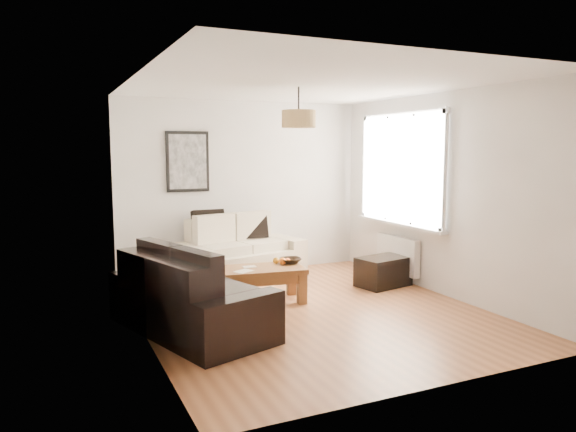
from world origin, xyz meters
name	(u,v)px	position (x,y,z in m)	size (l,w,h in m)	color
floor	(309,311)	(0.00, 0.00, 0.00)	(4.50, 4.50, 0.00)	brown
ceiling	(310,84)	(0.00, 0.00, 2.60)	(3.80, 4.50, 0.00)	white
wall_back	(243,188)	(0.00, 2.25, 1.30)	(3.80, 0.04, 2.60)	silver
wall_front	(442,225)	(0.00, -2.25, 1.30)	(3.80, 0.04, 2.60)	silver
wall_left	(140,208)	(-1.90, 0.00, 1.30)	(0.04, 4.50, 2.60)	silver
wall_right	(442,194)	(1.90, 0.00, 1.30)	(0.04, 4.50, 2.60)	silver
window_bay	(402,169)	(1.86, 0.80, 1.60)	(0.14, 1.90, 1.60)	white
radiator	(397,254)	(1.82, 0.80, 0.38)	(0.10, 0.90, 0.52)	white
poster	(188,162)	(-0.85, 2.22, 1.70)	(0.62, 0.04, 0.87)	black
pendant_shade	(299,119)	(0.00, 0.30, 2.23)	(0.40, 0.40, 0.20)	tan
loveseat_cream	(239,250)	(-0.24, 1.78, 0.44)	(1.77, 0.97, 0.88)	beige
sofa_leather	(191,292)	(-1.43, -0.11, 0.41)	(1.90, 0.92, 0.82)	black
coffee_table	(261,285)	(-0.38, 0.58, 0.22)	(1.06, 0.58, 0.43)	brown
ottoman	(383,272)	(1.45, 0.61, 0.20)	(0.70, 0.45, 0.40)	black
cushion_left	(209,226)	(-0.62, 1.99, 0.78)	(0.46, 0.14, 0.46)	black
cushion_right	(254,226)	(0.08, 1.99, 0.74)	(0.39, 0.12, 0.39)	black
fruit_bowl	(291,261)	(0.07, 0.66, 0.47)	(0.27, 0.27, 0.07)	black
orange_a	(283,261)	(-0.06, 0.64, 0.47)	(0.09, 0.09, 0.09)	orange
orange_b	(288,261)	(0.01, 0.63, 0.47)	(0.07, 0.07, 0.07)	#FD5B15
orange_c	(276,261)	(-0.12, 0.71, 0.47)	(0.08, 0.08, 0.08)	orange
papers	(244,271)	(-0.64, 0.47, 0.44)	(0.21, 0.15, 0.01)	beige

